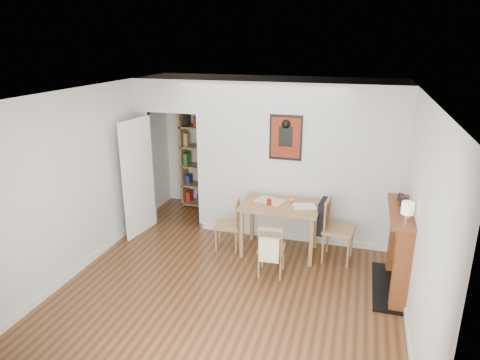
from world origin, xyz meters
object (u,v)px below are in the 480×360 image
(orange_fruit, at_px, (292,200))
(ceramic_jar_b, at_px, (401,197))
(fireplace, at_px, (400,248))
(dining_table, at_px, (280,210))
(ceramic_jar_a, at_px, (403,201))
(chair_left, at_px, (227,224))
(chair_front, at_px, (271,249))
(bookshelf, at_px, (203,157))
(chair_right, at_px, (337,229))
(mantel_lamp, at_px, (408,209))
(red_glass, at_px, (269,202))
(notebook, at_px, (304,206))

(orange_fruit, bearing_deg, ceramic_jar_b, -15.39)
(fireplace, bearing_deg, dining_table, 160.77)
(orange_fruit, xyz_separation_m, ceramic_jar_a, (1.56, -0.62, 0.37))
(dining_table, height_order, chair_left, chair_left)
(chair_front, relative_size, bookshelf, 0.38)
(chair_front, relative_size, ceramic_jar_b, 8.22)
(chair_right, bearing_deg, ceramic_jar_b, -18.93)
(chair_left, height_order, orange_fruit, orange_fruit)
(fireplace, bearing_deg, ceramic_jar_a, 97.63)
(bookshelf, xyz_separation_m, mantel_lamp, (3.55, -2.51, 0.28))
(red_glass, bearing_deg, chair_right, 3.63)
(chair_left, distance_m, ceramic_jar_b, 2.64)
(mantel_lamp, relative_size, ceramic_jar_a, 1.87)
(red_glass, bearing_deg, ceramic_jar_b, -6.50)
(dining_table, distance_m, notebook, 0.38)
(orange_fruit, height_order, ceramic_jar_a, ceramic_jar_a)
(chair_right, distance_m, bookshelf, 3.17)
(chair_left, bearing_deg, chair_front, -35.50)
(ceramic_jar_a, distance_m, ceramic_jar_b, 0.20)
(chair_left, distance_m, notebook, 1.27)
(ceramic_jar_b, bearing_deg, chair_right, 161.07)
(dining_table, relative_size, orange_fruit, 15.76)
(chair_front, height_order, red_glass, red_glass)
(fireplace, distance_m, ceramic_jar_b, 0.68)
(chair_left, height_order, ceramic_jar_b, ceramic_jar_b)
(red_glass, distance_m, orange_fruit, 0.38)
(fireplace, bearing_deg, bookshelf, 148.92)
(fireplace, relative_size, red_glass, 13.27)
(orange_fruit, bearing_deg, ceramic_jar_a, -21.67)
(fireplace, bearing_deg, ceramic_jar_b, 96.70)
(chair_right, xyz_separation_m, ceramic_jar_b, (0.81, -0.28, 0.71))
(notebook, bearing_deg, orange_fruit, 146.65)
(chair_right, height_order, chair_front, chair_right)
(chair_left, relative_size, chair_right, 0.85)
(chair_left, bearing_deg, notebook, 4.71)
(chair_front, xyz_separation_m, fireplace, (1.70, 0.10, 0.21))
(dining_table, xyz_separation_m, chair_left, (-0.83, -0.09, -0.30))
(chair_left, relative_size, notebook, 2.47)
(orange_fruit, xyz_separation_m, ceramic_jar_b, (1.54, -0.42, 0.36))
(notebook, bearing_deg, chair_left, -175.29)
(chair_left, bearing_deg, bookshelf, 121.79)
(red_glass, bearing_deg, orange_fruit, 34.48)
(notebook, bearing_deg, ceramic_jar_a, -19.49)
(chair_left, height_order, mantel_lamp, mantel_lamp)
(chair_left, height_order, notebook, notebook)
(bookshelf, bearing_deg, dining_table, -39.99)
(bookshelf, xyz_separation_m, notebook, (2.21, -1.54, -0.20))
(dining_table, relative_size, mantel_lamp, 5.11)
(bookshelf, relative_size, ceramic_jar_b, 21.37)
(ceramic_jar_b, bearing_deg, fireplace, -83.30)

